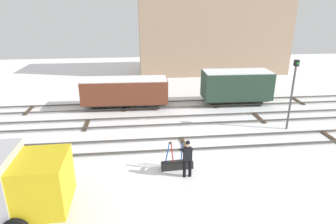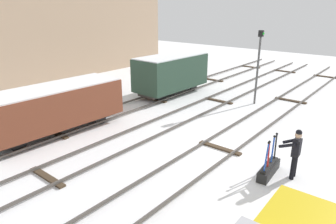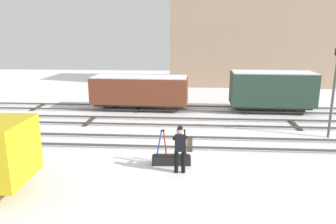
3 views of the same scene
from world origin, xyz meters
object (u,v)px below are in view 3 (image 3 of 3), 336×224
object	(u,v)px
switch_lever_frame	(171,159)
signal_post	(334,85)
freight_car_far_end	(272,89)
rail_worker	(180,146)
freight_car_back_track	(140,90)

from	to	relation	value
switch_lever_frame	signal_post	bearing A→B (deg)	23.57
switch_lever_frame	freight_car_far_end	bearing A→B (deg)	53.17
rail_worker	signal_post	world-z (taller)	signal_post
freight_car_far_end	switch_lever_frame	bearing A→B (deg)	-121.42
freight_car_back_track	freight_car_far_end	xyz separation A→B (m)	(8.63, -0.00, 0.19)
switch_lever_frame	freight_car_far_end	distance (m)	11.07
rail_worker	signal_post	bearing A→B (deg)	28.83
switch_lever_frame	signal_post	size ratio (longest dim) A/B	0.35
freight_car_far_end	freight_car_back_track	bearing A→B (deg)	-178.58
rail_worker	freight_car_far_end	size ratio (longest dim) A/B	0.34
freight_car_back_track	rail_worker	bearing A→B (deg)	-71.28
signal_post	freight_car_far_end	distance (m)	5.65
signal_post	freight_car_back_track	xyz separation A→B (m)	(-10.25, 5.29, -1.33)
freight_car_far_end	signal_post	bearing A→B (deg)	-71.60
rail_worker	freight_car_back_track	world-z (taller)	freight_car_back_track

